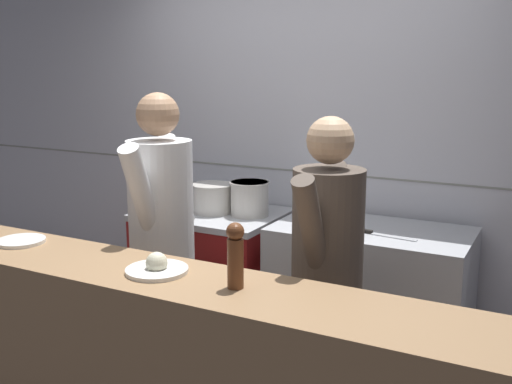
{
  "coord_description": "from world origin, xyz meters",
  "views": [
    {
      "loc": [
        1.57,
        -2.2,
        1.84
      ],
      "look_at": [
        0.04,
        0.71,
        1.15
      ],
      "focal_mm": 42.0,
      "sensor_mm": 36.0,
      "label": 1
    }
  ],
  "objects_px": {
    "sauce_pot": "(213,197)",
    "chef_head_cook": "(162,234)",
    "pepper_mill": "(235,254)",
    "chef_sous": "(327,272)",
    "oven_range": "(214,275)",
    "stock_pot": "(174,194)",
    "plated_dish_appetiser": "(157,267)",
    "braising_pot": "(250,198)",
    "plated_dish_main": "(21,241)",
    "chefs_knife": "(379,234)"
  },
  "relations": [
    {
      "from": "sauce_pot",
      "to": "plated_dish_main",
      "type": "xyz_separation_m",
      "value": [
        -0.28,
        -1.32,
        0.01
      ]
    },
    {
      "from": "sauce_pot",
      "to": "oven_range",
      "type": "bearing_deg",
      "value": 121.48
    },
    {
      "from": "sauce_pot",
      "to": "braising_pot",
      "type": "height_order",
      "value": "braising_pot"
    },
    {
      "from": "plated_dish_appetiser",
      "to": "chef_head_cook",
      "type": "distance_m",
      "value": 0.73
    },
    {
      "from": "braising_pot",
      "to": "plated_dish_main",
      "type": "xyz_separation_m",
      "value": [
        -0.54,
        -1.36,
        -0.01
      ]
    },
    {
      "from": "braising_pot",
      "to": "chef_sous",
      "type": "relative_size",
      "value": 0.16
    },
    {
      "from": "stock_pot",
      "to": "plated_dish_main",
      "type": "distance_m",
      "value": 1.29
    },
    {
      "from": "braising_pot",
      "to": "plated_dish_appetiser",
      "type": "bearing_deg",
      "value": -77.41
    },
    {
      "from": "oven_range",
      "to": "braising_pot",
      "type": "height_order",
      "value": "braising_pot"
    },
    {
      "from": "plated_dish_appetiser",
      "to": "chef_head_cook",
      "type": "height_order",
      "value": "chef_head_cook"
    },
    {
      "from": "sauce_pot",
      "to": "chef_head_cook",
      "type": "bearing_deg",
      "value": -79.04
    },
    {
      "from": "chef_sous",
      "to": "oven_range",
      "type": "bearing_deg",
      "value": 144.33
    },
    {
      "from": "stock_pot",
      "to": "sauce_pot",
      "type": "xyz_separation_m",
      "value": [
        0.29,
        0.03,
        0.0
      ]
    },
    {
      "from": "sauce_pot",
      "to": "braising_pot",
      "type": "relative_size",
      "value": 1.07
    },
    {
      "from": "stock_pot",
      "to": "chef_head_cook",
      "type": "xyz_separation_m",
      "value": [
        0.44,
        -0.73,
        -0.04
      ]
    },
    {
      "from": "plated_dish_appetiser",
      "to": "braising_pot",
      "type": "bearing_deg",
      "value": 102.59
    },
    {
      "from": "plated_dish_appetiser",
      "to": "oven_range",
      "type": "bearing_deg",
      "value": 112.86
    },
    {
      "from": "plated_dish_main",
      "to": "braising_pot",
      "type": "bearing_deg",
      "value": 68.33
    },
    {
      "from": "plated_dish_main",
      "to": "pepper_mill",
      "type": "relative_size",
      "value": 0.89
    },
    {
      "from": "stock_pot",
      "to": "chef_sous",
      "type": "height_order",
      "value": "chef_sous"
    },
    {
      "from": "stock_pot",
      "to": "chef_sous",
      "type": "distance_m",
      "value": 1.59
    },
    {
      "from": "chefs_knife",
      "to": "chef_head_cook",
      "type": "distance_m",
      "value": 1.2
    },
    {
      "from": "stock_pot",
      "to": "chef_sous",
      "type": "xyz_separation_m",
      "value": [
        1.4,
        -0.75,
        -0.09
      ]
    },
    {
      "from": "oven_range",
      "to": "stock_pot",
      "type": "bearing_deg",
      "value": -171.48
    },
    {
      "from": "oven_range",
      "to": "chefs_knife",
      "type": "relative_size",
      "value": 2.49
    },
    {
      "from": "chefs_knife",
      "to": "plated_dish_main",
      "type": "height_order",
      "value": "plated_dish_main"
    },
    {
      "from": "plated_dish_appetiser",
      "to": "chef_sous",
      "type": "height_order",
      "value": "chef_sous"
    },
    {
      "from": "stock_pot",
      "to": "plated_dish_appetiser",
      "type": "xyz_separation_m",
      "value": [
        0.86,
        -1.33,
        0.02
      ]
    },
    {
      "from": "pepper_mill",
      "to": "oven_range",
      "type": "bearing_deg",
      "value": 124.98
    },
    {
      "from": "chef_head_cook",
      "to": "pepper_mill",
      "type": "bearing_deg",
      "value": -47.5
    },
    {
      "from": "pepper_mill",
      "to": "chef_head_cook",
      "type": "distance_m",
      "value": 1.02
    },
    {
      "from": "plated_dish_appetiser",
      "to": "chef_sous",
      "type": "relative_size",
      "value": 0.16
    },
    {
      "from": "chefs_knife",
      "to": "plated_dish_main",
      "type": "bearing_deg",
      "value": -139.84
    },
    {
      "from": "stock_pot",
      "to": "chefs_knife",
      "type": "distance_m",
      "value": 1.45
    },
    {
      "from": "plated_dish_main",
      "to": "chef_sous",
      "type": "height_order",
      "value": "chef_sous"
    },
    {
      "from": "sauce_pot",
      "to": "chef_head_cook",
      "type": "relative_size",
      "value": 0.16
    },
    {
      "from": "plated_dish_appetiser",
      "to": "chef_sous",
      "type": "distance_m",
      "value": 0.8
    },
    {
      "from": "stock_pot",
      "to": "chef_sous",
      "type": "relative_size",
      "value": 0.15
    },
    {
      "from": "pepper_mill",
      "to": "chef_sous",
      "type": "xyz_separation_m",
      "value": [
        0.16,
        0.58,
        -0.23
      ]
    },
    {
      "from": "chefs_knife",
      "to": "plated_dish_main",
      "type": "relative_size",
      "value": 1.58
    },
    {
      "from": "stock_pot",
      "to": "chefs_knife",
      "type": "bearing_deg",
      "value": -3.03
    },
    {
      "from": "sauce_pot",
      "to": "chef_head_cook",
      "type": "height_order",
      "value": "chef_head_cook"
    },
    {
      "from": "chefs_knife",
      "to": "plated_dish_appetiser",
      "type": "height_order",
      "value": "plated_dish_appetiser"
    },
    {
      "from": "sauce_pot",
      "to": "plated_dish_appetiser",
      "type": "relative_size",
      "value": 1.05
    },
    {
      "from": "oven_range",
      "to": "sauce_pot",
      "type": "xyz_separation_m",
      "value": [
        0.01,
        -0.02,
        0.55
      ]
    },
    {
      "from": "plated_dish_main",
      "to": "sauce_pot",
      "type": "bearing_deg",
      "value": 77.83
    },
    {
      "from": "oven_range",
      "to": "stock_pot",
      "type": "distance_m",
      "value": 0.62
    },
    {
      "from": "oven_range",
      "to": "sauce_pot",
      "type": "height_order",
      "value": "sauce_pot"
    },
    {
      "from": "pepper_mill",
      "to": "plated_dish_appetiser",
      "type": "bearing_deg",
      "value": 179.9
    },
    {
      "from": "stock_pot",
      "to": "chefs_knife",
      "type": "relative_size",
      "value": 0.68
    }
  ]
}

